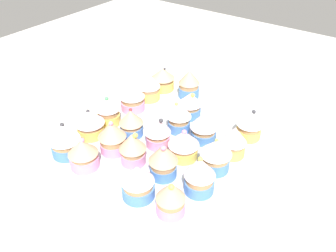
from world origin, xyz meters
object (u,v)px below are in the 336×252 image
at_px(cupcake_7, 131,122).
at_px(cupcake_13, 133,148).
at_px(baking_tray, 168,139).
at_px(cupcake_4, 90,123).
at_px(cupcake_3, 108,110).
at_px(cupcake_20, 216,154).
at_px(cupcake_1, 148,86).
at_px(cupcake_2, 132,96).
at_px(cupcake_22, 171,198).
at_px(napkin, 85,249).
at_px(cupcake_14, 204,126).
at_px(cupcake_10, 190,104).
at_px(cupcake_21, 200,175).
at_px(cupcake_12, 159,132).
at_px(cupcake_0, 163,79).
at_px(cupcake_6, 189,83).
at_px(cupcake_9, 83,154).
at_px(cupcake_8, 112,136).
at_px(cupcake_19, 234,141).
at_px(cupcake_17, 138,181).
at_px(cupcake_11, 179,116).
at_px(cupcake_5, 64,139).
at_px(cupcake_15, 184,144).
at_px(cupcake_18, 250,124).
at_px(cupcake_16, 163,160).

relative_size(cupcake_7, cupcake_13, 0.91).
xyz_separation_m(baking_tray, cupcake_4, (0.10, -0.15, 0.04)).
xyz_separation_m(cupcake_3, cupcake_20, (-0.01, 0.29, 0.00)).
xyz_separation_m(cupcake_1, cupcake_2, (0.07, 0.00, -0.00)).
bearing_deg(cupcake_22, napkin, -27.21).
bearing_deg(cupcake_20, cupcake_13, -60.99).
relative_size(cupcake_3, cupcake_22, 1.00).
distance_m(cupcake_14, cupcake_22, 0.22).
height_order(cupcake_10, cupcake_21, cupcake_21).
distance_m(cupcake_12, napkin, 0.29).
bearing_deg(cupcake_21, cupcake_0, -133.28).
bearing_deg(cupcake_14, baking_tray, -61.72).
xyz_separation_m(cupcake_6, cupcake_7, (0.22, -0.01, -0.00)).
bearing_deg(cupcake_0, cupcake_22, 38.60).
xyz_separation_m(cupcake_2, cupcake_9, (0.22, 0.06, -0.00)).
height_order(cupcake_8, cupcake_19, cupcake_8).
height_order(cupcake_2, cupcake_12, same).
bearing_deg(cupcake_1, cupcake_19, 75.26).
relative_size(cupcake_1, cupcake_7, 1.09).
relative_size(cupcake_1, cupcake_13, 0.99).
height_order(cupcake_9, cupcake_17, cupcake_17).
height_order(cupcake_11, cupcake_17, cupcake_11).
bearing_deg(cupcake_21, cupcake_8, -87.31).
relative_size(cupcake_5, cupcake_11, 1.05).
bearing_deg(cupcake_10, cupcake_20, 48.25).
relative_size(cupcake_1, cupcake_6, 0.96).
relative_size(cupcake_7, cupcake_19, 0.97).
bearing_deg(cupcake_13, cupcake_17, 46.48).
height_order(cupcake_0, cupcake_1, cupcake_1).
bearing_deg(cupcake_21, cupcake_12, -113.93).
height_order(cupcake_5, cupcake_17, cupcake_5).
distance_m(cupcake_9, cupcake_15, 0.21).
relative_size(cupcake_7, cupcake_20, 0.90).
distance_m(cupcake_4, cupcake_15, 0.22).
relative_size(cupcake_12, cupcake_17, 1.03).
bearing_deg(cupcake_10, cupcake_18, 92.70).
height_order(cupcake_1, cupcake_6, cupcake_6).
bearing_deg(cupcake_6, cupcake_12, 16.75).
height_order(cupcake_9, cupcake_14, cupcake_14).
height_order(cupcake_6, cupcake_19, cupcake_6).
distance_m(cupcake_3, cupcake_20, 0.29).
relative_size(cupcake_6, cupcake_19, 1.09).
bearing_deg(cupcake_6, cupcake_9, -2.55).
bearing_deg(cupcake_1, baking_tray, 53.05).
xyz_separation_m(cupcake_10, cupcake_15, (0.14, 0.08, 0.00)).
xyz_separation_m(cupcake_14, cupcake_20, (0.07, 0.07, -0.00)).
distance_m(cupcake_4, cupcake_12, 0.16).
xyz_separation_m(cupcake_1, cupcake_13, (0.22, 0.14, -0.00)).
bearing_deg(cupcake_9, cupcake_16, 116.65).
bearing_deg(cupcake_3, cupcake_8, 48.80).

